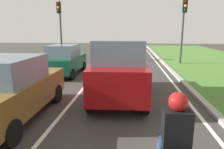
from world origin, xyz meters
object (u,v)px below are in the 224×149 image
Objects in this scene: traffic_light_near_right at (184,19)px; traffic_light_overhead_left at (60,20)px; car_hatchback_far at (65,60)px; rider_person at (176,128)px; car_sedan_left_lane at (11,89)px; car_suv_ahead at (119,69)px.

traffic_light_near_right reaches higher than traffic_light_overhead_left.
car_hatchback_far is 9.34m from traffic_light_near_right.
rider_person is 0.23× the size of traffic_light_near_right.
traffic_light_near_right reaches higher than rider_person.
car_sedan_left_lane is at bearing -85.50° from car_hatchback_far.
traffic_light_near_right is at bearing 31.20° from car_hatchback_far.
traffic_light_overhead_left is at bearing 118.39° from car_suv_ahead.
traffic_light_overhead_left is at bearing 173.38° from traffic_light_near_right.
car_suv_ahead is 4.89m from rider_person.
car_hatchback_far is at bearing 117.03° from rider_person.
traffic_light_near_right is 1.02× the size of traffic_light_overhead_left.
rider_person is (4.17, -2.57, 0.27)m from car_sedan_left_lane.
car_suv_ahead is at bearing 102.56° from rider_person.
traffic_light_near_right is (4.36, 8.40, 2.26)m from car_suv_ahead.
car_sedan_left_lane is 0.86× the size of traffic_light_overhead_left.
rider_person is at bearing -64.83° from traffic_light_overhead_left.
car_hatchback_far is 9.76m from rider_person.
car_sedan_left_lane is 13.16m from traffic_light_near_right.
car_sedan_left_lane is at bearing -124.98° from traffic_light_near_right.
traffic_light_near_right reaches higher than car_sedan_left_lane.
car_sedan_left_lane reaches higher than car_hatchback_far.
traffic_light_near_right is 10.03m from traffic_light_overhead_left.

